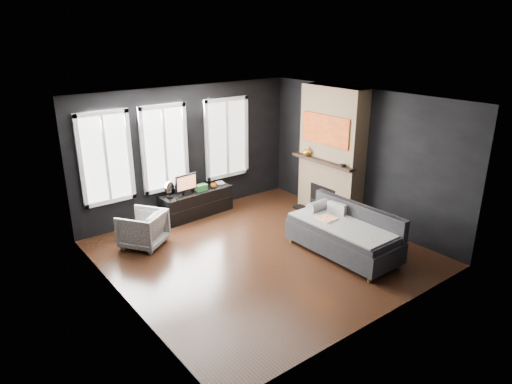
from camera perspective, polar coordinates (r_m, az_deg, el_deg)
floor at (r=8.18m, az=0.73°, el=-7.65°), size 5.00×5.00×0.00m
ceiling at (r=7.34m, az=0.82°, el=11.40°), size 5.00×5.00×0.00m
wall_back at (r=9.66m, az=-8.49°, el=5.08°), size 5.00×0.02×2.70m
wall_left at (r=6.50m, az=-16.82°, el=-2.97°), size 0.02×5.00×2.70m
wall_right at (r=9.34m, az=12.94°, el=4.29°), size 0.02×5.00×2.70m
windows at (r=9.21m, az=-11.17°, el=10.76°), size 4.00×0.16×1.76m
fireplace at (r=9.58m, az=9.42°, el=4.90°), size 0.70×1.62×2.70m
sofa at (r=8.10m, az=10.83°, el=-4.91°), size 1.04×2.03×0.86m
stripe_pillow at (r=8.40m, az=10.01°, el=-2.52°), size 0.14×0.38×0.37m
armchair at (r=8.55m, az=-13.97°, el=-4.29°), size 0.96×0.95×0.73m
media_console at (r=9.76m, az=-7.49°, el=-1.35°), size 1.63×0.62×0.55m
monitor at (r=9.48m, az=-8.75°, el=1.18°), size 0.53×0.16×0.47m
desk_fan at (r=9.31m, az=-10.77°, el=0.33°), size 0.32×0.32×0.35m
mug at (r=9.80m, az=-5.33°, el=0.90°), size 0.14×0.13×0.12m
book at (r=10.02m, az=-4.99°, el=1.69°), size 0.17×0.06×0.23m
storage_box at (r=9.66m, az=-6.87°, el=0.57°), size 0.25×0.17×0.13m
mantel_vase at (r=9.71m, az=6.46°, el=5.11°), size 0.25×0.26×0.19m
mantel_clock at (r=9.07m, az=10.81°, el=3.31°), size 0.13×0.13×0.04m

